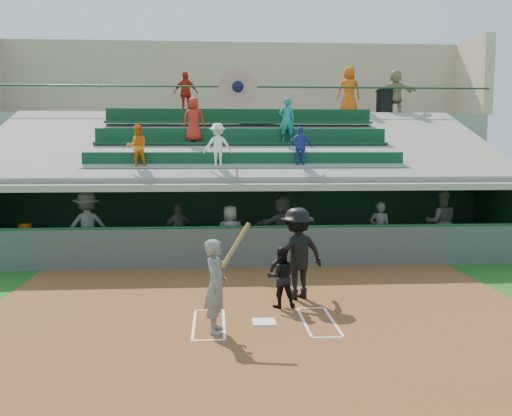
{
  "coord_description": "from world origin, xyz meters",
  "views": [
    {
      "loc": [
        -0.89,
        -10.29,
        3.27
      ],
      "look_at": [
        0.1,
        3.5,
        1.8
      ],
      "focal_mm": 40.0,
      "sensor_mm": 36.0,
      "label": 1
    }
  ],
  "objects": [
    {
      "name": "ground",
      "position": [
        0.0,
        0.0,
        0.0
      ],
      "size": [
        100.0,
        100.0,
        0.0
      ],
      "primitive_type": "plane",
      "color": "#174A14",
      "rests_on": "ground"
    },
    {
      "name": "dirt_slab",
      "position": [
        0.0,
        0.5,
        0.01
      ],
      "size": [
        11.0,
        9.0,
        0.02
      ],
      "primitive_type": "cube",
      "color": "brown",
      "rests_on": "ground"
    },
    {
      "name": "home_plate",
      "position": [
        0.0,
        0.0,
        0.04
      ],
      "size": [
        0.43,
        0.43,
        0.03
      ],
      "primitive_type": "cube",
      "color": "white",
      "rests_on": "dirt_slab"
    },
    {
      "name": "batters_box_chalk",
      "position": [
        0.0,
        0.0,
        0.02
      ],
      "size": [
        2.65,
        1.85,
        0.01
      ],
      "color": "white",
      "rests_on": "dirt_slab"
    },
    {
      "name": "dugout_floor",
      "position": [
        0.0,
        6.75,
        0.02
      ],
      "size": [
        16.0,
        3.5,
        0.04
      ],
      "primitive_type": "cube",
      "color": "gray",
      "rests_on": "ground"
    },
    {
      "name": "concourse_slab",
      "position": [
        0.0,
        13.5,
        2.3
      ],
      "size": [
        20.0,
        3.0,
        4.6
      ],
      "primitive_type": "cube",
      "color": "gray",
      "rests_on": "ground"
    },
    {
      "name": "grandstand",
      "position": [
        -0.01,
        10.51,
        2.26
      ],
      "size": [
        20.4,
        10.4,
        7.8
      ],
      "color": "#4B504B",
      "rests_on": "ground"
    },
    {
      "name": "batter_at_plate",
      "position": [
        -0.89,
        -0.47,
        0.86
      ],
      "size": [
        0.85,
        0.74,
        1.95
      ],
      "color": "#5D605B",
      "rests_on": "dirt_slab"
    },
    {
      "name": "catcher",
      "position": [
        0.43,
        1.03,
        0.64
      ],
      "size": [
        0.64,
        0.51,
        1.24
      ],
      "primitive_type": "imported",
      "rotation": [
        0.0,
        0.0,
        3.21
      ],
      "color": "black",
      "rests_on": "dirt_slab"
    },
    {
      "name": "home_umpire",
      "position": [
        0.86,
        1.7,
        1.0
      ],
      "size": [
        1.46,
        1.18,
        1.97
      ],
      "primitive_type": "imported",
      "rotation": [
        0.0,
        0.0,
        3.55
      ],
      "color": "black",
      "rests_on": "dirt_slab"
    },
    {
      "name": "dugout_bench",
      "position": [
        0.3,
        7.93,
        0.27
      ],
      "size": [
        15.21,
        2.92,
        0.46
      ],
      "primitive_type": "cube",
      "rotation": [
        0.0,
        0.0,
        0.16
      ],
      "color": "olive",
      "rests_on": "dugout_floor"
    },
    {
      "name": "white_table",
      "position": [
        -6.3,
        6.4,
        0.38
      ],
      "size": [
        0.92,
        0.79,
        0.68
      ],
      "primitive_type": "cube",
      "rotation": [
        0.0,
        0.0,
        -0.31
      ],
      "color": "silver",
      "rests_on": "dugout_floor"
    },
    {
      "name": "water_cooler",
      "position": [
        -6.37,
        6.4,
        0.91
      ],
      "size": [
        0.38,
        0.38,
        0.38
      ],
      "primitive_type": "cylinder",
      "color": "#CC5C0C",
      "rests_on": "white_table"
    },
    {
      "name": "dugout_player_a",
      "position": [
        -4.52,
        6.0,
        1.04
      ],
      "size": [
        1.46,
        1.11,
        1.99
      ],
      "primitive_type": "imported",
      "rotation": [
        0.0,
        0.0,
        3.47
      ],
      "color": "#585A55",
      "rests_on": "dugout_floor"
    },
    {
      "name": "dugout_player_b",
      "position": [
        -1.99,
        6.53,
        0.84
      ],
      "size": [
        1.01,
        0.75,
        1.6
      ],
      "primitive_type": "imported",
      "rotation": [
        0.0,
        0.0,
        3.58
      ],
      "color": "#50524E",
      "rests_on": "dugout_floor"
    },
    {
      "name": "dugout_player_c",
      "position": [
        -0.47,
        5.54,
        0.85
      ],
      "size": [
        0.79,
        0.52,
        1.62
      ],
      "primitive_type": "imported",
      "rotation": [
        0.0,
        0.0,
        3.14
      ],
      "color": "#5E615B",
      "rests_on": "dugout_floor"
    },
    {
      "name": "dugout_player_d",
      "position": [
        1.09,
        6.48,
        0.95
      ],
      "size": [
        1.76,
        1.19,
        1.82
      ],
      "primitive_type": "imported",
      "rotation": [
        0.0,
        0.0,
        3.57
      ],
      "color": "#525450",
      "rests_on": "dugout_floor"
    },
    {
      "name": "dugout_player_e",
      "position": [
        3.94,
        6.01,
        0.86
      ],
      "size": [
        0.7,
        0.58,
        1.65
      ],
      "primitive_type": "imported",
      "rotation": [
        0.0,
        0.0,
        2.77
      ],
      "color": "#525550",
      "rests_on": "dugout_floor"
    },
    {
      "name": "dugout_player_f",
      "position": [
        5.96,
        6.47,
        1.01
      ],
      "size": [
        1.06,
        0.89,
        1.94
      ],
      "primitive_type": "imported",
      "rotation": [
        0.0,
        0.0,
        2.96
      ],
      "color": "#555853",
      "rests_on": "dugout_floor"
    },
    {
      "name": "trash_bin",
      "position": [
        5.95,
        12.56,
        5.1
      ],
      "size": [
        0.66,
        0.66,
        1.0
      ],
      "primitive_type": "cylinder",
      "color": "black",
      "rests_on": "concourse_slab"
    },
    {
      "name": "concourse_staff_a",
      "position": [
        -2.04,
        13.13,
        5.46
      ],
      "size": [
        1.09,
        0.76,
        1.71
      ],
      "primitive_type": "imported",
      "rotation": [
        0.0,
        0.0,
        3.52
      ],
      "color": "red",
      "rests_on": "concourse_slab"
    },
    {
      "name": "concourse_staff_b",
      "position": [
        4.48,
        12.57,
        5.54
      ],
      "size": [
        0.95,
        0.64,
        1.88
      ],
      "primitive_type": "imported",
      "rotation": [
        0.0,
        0.0,
        3.1
      ],
      "color": "#E0520D",
      "rests_on": "concourse_slab"
    },
    {
      "name": "concourse_staff_c",
      "position": [
        6.36,
        12.5,
        5.49
      ],
      "size": [
        1.73,
        0.95,
        1.78
      ],
      "primitive_type": "imported",
      "rotation": [
        0.0,
        0.0,
        2.87
      ],
      "color": "tan",
      "rests_on": "concourse_slab"
    }
  ]
}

